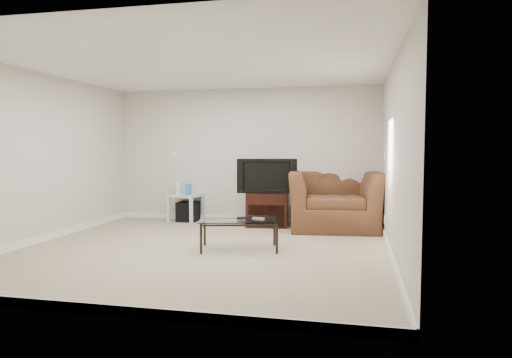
% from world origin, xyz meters
% --- Properties ---
extents(floor, '(5.00, 5.00, 0.00)m').
position_xyz_m(floor, '(0.00, 0.00, 0.00)').
color(floor, tan).
rests_on(floor, ground).
extents(ceiling, '(5.00, 5.00, 0.00)m').
position_xyz_m(ceiling, '(0.00, 0.00, 2.50)').
color(ceiling, white).
rests_on(ceiling, ground).
extents(wall_back, '(5.00, 0.02, 2.50)m').
position_xyz_m(wall_back, '(0.00, 2.50, 1.25)').
color(wall_back, silver).
rests_on(wall_back, ground).
extents(wall_left, '(0.02, 5.00, 2.50)m').
position_xyz_m(wall_left, '(-2.50, 0.00, 1.25)').
color(wall_left, silver).
rests_on(wall_left, ground).
extents(wall_right, '(0.02, 5.00, 2.50)m').
position_xyz_m(wall_right, '(2.50, 0.00, 1.25)').
color(wall_right, silver).
rests_on(wall_right, ground).
extents(plate_back, '(0.12, 0.02, 0.12)m').
position_xyz_m(plate_back, '(-1.40, 2.49, 1.25)').
color(plate_back, white).
rests_on(plate_back, wall_back).
extents(plate_right_switch, '(0.02, 0.09, 0.13)m').
position_xyz_m(plate_right_switch, '(2.49, 1.60, 1.25)').
color(plate_right_switch, white).
rests_on(plate_right_switch, wall_right).
extents(plate_right_outlet, '(0.02, 0.08, 0.12)m').
position_xyz_m(plate_right_outlet, '(2.49, 1.30, 0.30)').
color(plate_right_outlet, white).
rests_on(plate_right_outlet, wall_right).
extents(tv_stand, '(0.77, 0.58, 0.60)m').
position_xyz_m(tv_stand, '(0.52, 2.05, 0.30)').
color(tv_stand, black).
rests_on(tv_stand, floor).
extents(dvd_player, '(0.44, 0.33, 0.06)m').
position_xyz_m(dvd_player, '(0.53, 2.01, 0.50)').
color(dvd_player, black).
rests_on(dvd_player, tv_stand).
extents(television, '(0.99, 0.33, 0.60)m').
position_xyz_m(television, '(0.52, 2.02, 0.90)').
color(television, black).
rests_on(television, tv_stand).
extents(side_table, '(0.60, 0.60, 0.51)m').
position_xyz_m(side_table, '(-1.10, 2.28, 0.26)').
color(side_table, '#ACC9D2').
rests_on(side_table, floor).
extents(subwoofer, '(0.38, 0.38, 0.37)m').
position_xyz_m(subwoofer, '(-1.06, 2.30, 0.18)').
color(subwoofer, black).
rests_on(subwoofer, floor).
extents(game_console, '(0.05, 0.17, 0.23)m').
position_xyz_m(game_console, '(-1.23, 2.28, 0.63)').
color(game_console, white).
rests_on(game_console, side_table).
extents(game_case, '(0.08, 0.16, 0.20)m').
position_xyz_m(game_case, '(-1.04, 2.25, 0.61)').
color(game_case, '#337FCC').
rests_on(game_case, side_table).
extents(recliner, '(1.62, 1.14, 1.33)m').
position_xyz_m(recliner, '(1.69, 2.05, 0.67)').
color(recliner, brown).
rests_on(recliner, floor).
extents(coffee_table, '(1.18, 0.84, 0.42)m').
position_xyz_m(coffee_table, '(0.50, 0.14, 0.21)').
color(coffee_table, black).
rests_on(coffee_table, floor).
extents(remote, '(0.17, 0.08, 0.02)m').
position_xyz_m(remote, '(0.74, 0.23, 0.43)').
color(remote, '#B2B2B7').
rests_on(remote, coffee_table).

